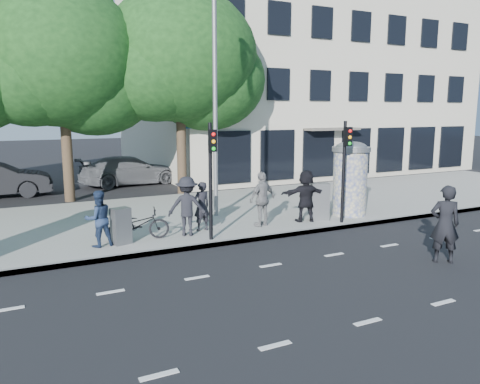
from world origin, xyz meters
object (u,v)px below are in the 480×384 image
ped_d (187,206)px  traffic_pole_near (211,169)px  ped_c (99,219)px  cabinet_left (121,226)px  ped_f (306,196)px  ad_column_right (350,177)px  bicycle (139,224)px  car_right (130,171)px  street_lamp (216,84)px  ped_b (202,206)px  man_road (445,224)px  cabinet_right (320,201)px  traffic_pole_far (345,161)px  ped_e (262,199)px

ped_d → traffic_pole_near: bearing=144.6°
ped_c → cabinet_left: size_ratio=1.52×
ped_c → ped_f: bearing=170.8°
ad_column_right → cabinet_left: bearing=-178.8°
ped_c → bicycle: bearing=-179.2°
car_right → ped_d: bearing=168.1°
ad_column_right → car_right: size_ratio=0.51×
ad_column_right → street_lamp: (-4.40, 1.93, 3.26)m
ped_f → cabinet_left: 6.24m
traffic_pole_near → ped_b: (0.14, 1.13, -1.30)m
bicycle → ped_f: bearing=-81.2°
man_road → cabinet_right: man_road is taller
man_road → bicycle: bearing=-4.0°
traffic_pole_far → street_lamp: street_lamp is taller
cabinet_right → man_road: bearing=-62.5°
traffic_pole_far → cabinet_right: 1.68m
street_lamp → ped_e: size_ratio=4.47×
traffic_pole_far → ped_b: traffic_pole_far is taller
traffic_pole_near → bicycle: (-1.90, 0.97, -1.62)m
street_lamp → cabinet_left: 6.03m
traffic_pole_far → man_road: (-0.07, -4.14, -1.22)m
ped_d → cabinet_right: size_ratio=1.41×
man_road → bicycle: (-6.63, 5.10, -0.40)m
traffic_pole_near → traffic_pole_far: 4.80m
man_road → ped_f: bearing=-45.1°
ped_f → car_right: size_ratio=0.34×
cabinet_left → cabinet_right: size_ratio=0.82×
ped_c → street_lamp: bearing=-163.9°
traffic_pole_far → street_lamp: 5.12m
man_road → cabinet_left: 8.70m
bicycle → ped_d: bearing=-85.2°
street_lamp → ped_b: bearing=-126.4°
ped_d → car_right: 11.58m
ped_c → cabinet_left: (0.60, -0.03, -0.27)m
traffic_pole_far → ped_e: bearing=163.3°
traffic_pole_far → ped_d: (-5.26, 0.80, -1.19)m
ped_f → car_right: (-3.24, 11.61, -0.28)m
ped_c → bicycle: (1.17, 0.20, -0.33)m
ped_d → ped_c: bearing=25.6°
cabinet_right → traffic_pole_near: bearing=-147.2°
ad_column_right → cabinet_right: ad_column_right is taller
ped_d → cabinet_left: ped_d is taller
ped_e → man_road: man_road is taller
ped_e → man_road: 5.58m
street_lamp → car_right: (-0.88, 9.49, -4.04)m
man_road → car_right: size_ratio=0.39×
ad_column_right → man_road: size_ratio=1.31×
traffic_pole_near → traffic_pole_far: (4.80, 0.00, 0.00)m
ad_column_right → street_lamp: size_ratio=0.33×
ped_e → cabinet_left: ped_e is taller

